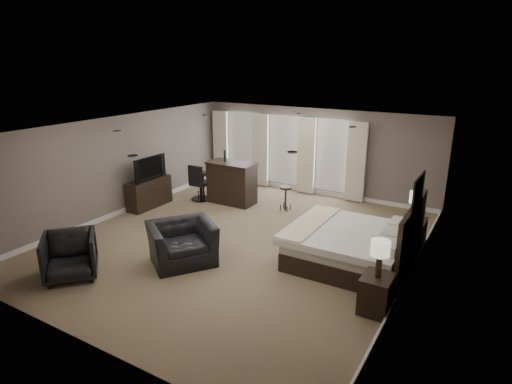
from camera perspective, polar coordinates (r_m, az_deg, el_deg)
The scene contains 16 objects.
room at distance 9.44m, azimuth -2.28°, elevation 0.71°, with size 7.60×8.60×2.64m.
window_bay at distance 13.41m, azimuth 3.67°, elevation 5.34°, with size 5.25×0.20×2.30m.
bed at distance 8.78m, azimuth 12.88°, elevation -4.99°, with size 2.32×2.21×1.47m, color silver.
nightstand_near at distance 7.49m, azimuth 15.71°, elevation -12.94°, with size 0.48×0.58×0.63m, color black.
nightstand_far at distance 10.06m, azimuth 20.16°, elevation -5.20°, with size 0.49×0.60×0.66m, color black.
lamp_near at distance 7.20m, azimuth 16.13°, elevation -8.57°, with size 0.31×0.31×0.63m, color beige.
lamp_far at distance 9.84m, azimuth 20.55°, elevation -1.74°, with size 0.31×0.31×0.63m, color beige.
wall_art at distance 8.21m, azimuth 20.79°, elevation 0.21°, with size 0.04×0.96×0.56m, color slate.
dresser at distance 12.32m, azimuth -14.05°, elevation -0.13°, with size 0.45×1.38×0.80m, color black.
tv at distance 12.19m, azimuth -14.22°, elevation 2.00°, with size 1.13×0.65×0.15m, color black.
armchair_near at distance 8.84m, azimuth -9.89°, elevation -5.87°, with size 1.28×0.83×1.12m, color black.
armchair_far at distance 8.90m, azimuth -23.58°, elevation -7.56°, with size 0.93×0.87×0.96m, color black.
bar_counter at distance 12.25m, azimuth -3.24°, elevation 1.26°, with size 1.38×0.72×1.20m, color black.
bar_stool_left at distance 12.94m, azimuth -7.03°, elevation 1.01°, with size 0.36×0.36×0.75m, color black.
bar_stool_right at distance 11.70m, azimuth 3.97°, elevation -0.89°, with size 0.32×0.32×0.68m, color black.
desk_chair at distance 12.59m, azimuth -7.39°, elevation 1.32°, with size 0.55×0.55×1.09m, color black.
Camera 1 is at (4.92, -7.58, 4.04)m, focal length 30.00 mm.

